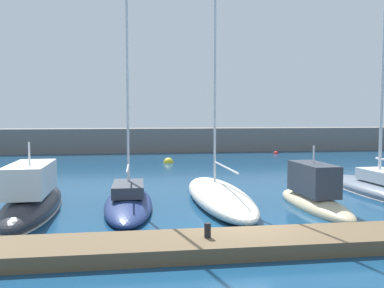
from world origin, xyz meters
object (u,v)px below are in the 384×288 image
sailboat_navy_second (128,200)px  dock_bollard (208,230)px  motorboat_charcoal_nearest (32,199)px  mooring_buoy_yellow (168,163)px  sailboat_ivory_third (219,195)px  motorboat_sand_fourth (314,195)px  mooring_buoy_white (294,172)px  mooring_buoy_red (276,154)px

sailboat_navy_second → dock_bollard: (2.44, -6.22, 0.33)m
motorboat_charcoal_nearest → mooring_buoy_yellow: (7.12, 16.77, -0.56)m
sailboat_ivory_third → motorboat_charcoal_nearest: bearing=91.5°
sailboat_navy_second → motorboat_sand_fourth: bearing=-97.0°
motorboat_charcoal_nearest → sailboat_navy_second: 4.02m
motorboat_charcoal_nearest → sailboat_navy_second: bearing=-88.5°
sailboat_navy_second → motorboat_sand_fourth: size_ratio=2.63×
motorboat_charcoal_nearest → mooring_buoy_yellow: 18.23m
motorboat_charcoal_nearest → dock_bollard: 8.80m
mooring_buoy_white → sailboat_ivory_third: bearing=-128.2°
motorboat_charcoal_nearest → mooring_buoy_white: size_ratio=12.37×
motorboat_sand_fourth → mooring_buoy_red: motorboat_sand_fourth is taller
mooring_buoy_red → motorboat_charcoal_nearest: bearing=-129.2°
motorboat_charcoal_nearest → motorboat_sand_fourth: (12.15, -0.84, -0.01)m
mooring_buoy_white → motorboat_charcoal_nearest: bearing=-147.4°
mooring_buoy_red → mooring_buoy_yellow: mooring_buoy_yellow is taller
motorboat_charcoal_nearest → mooring_buoy_yellow: bearing=-24.7°
mooring_buoy_white → dock_bollard: dock_bollard is taller
mooring_buoy_red → mooring_buoy_yellow: (-11.95, -6.62, 0.00)m
motorboat_charcoal_nearest → mooring_buoy_red: (19.07, 23.40, -0.56)m
mooring_buoy_red → mooring_buoy_white: mooring_buoy_white is taller
sailboat_navy_second → mooring_buoy_red: size_ratio=30.78×
sailboat_navy_second → mooring_buoy_white: size_ratio=25.04×
motorboat_charcoal_nearest → sailboat_ivory_third: (8.13, 0.46, -0.16)m
dock_bollard → mooring_buoy_white: bearing=60.1°
sailboat_ivory_third → dock_bollard: bearing=163.7°
mooring_buoy_red → mooring_buoy_white: bearing=-104.3°
motorboat_sand_fourth → motorboat_charcoal_nearest: bearing=84.1°
sailboat_navy_second → motorboat_sand_fourth: 8.22m
sailboat_navy_second → mooring_buoy_red: sailboat_navy_second is taller
mooring_buoy_yellow → mooring_buoy_white: mooring_buoy_yellow is taller
motorboat_sand_fourth → mooring_buoy_red: 25.21m
mooring_buoy_yellow → dock_bollard: 22.78m
sailboat_ivory_third → motorboat_sand_fourth: bearing=-109.6°
motorboat_charcoal_nearest → sailboat_navy_second: sailboat_navy_second is taller
mooring_buoy_red → mooring_buoy_white: 13.85m
mooring_buoy_white → dock_bollard: size_ratio=1.47×
motorboat_charcoal_nearest → mooring_buoy_red: motorboat_charcoal_nearest is taller
sailboat_navy_second → mooring_buoy_yellow: 16.84m
motorboat_sand_fourth → mooring_buoy_white: bearing=-19.8°
motorboat_sand_fourth → mooring_buoy_white: (3.48, 10.82, -0.55)m
dock_bollard → mooring_buoy_red: bearing=66.8°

